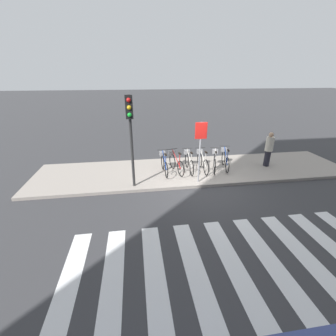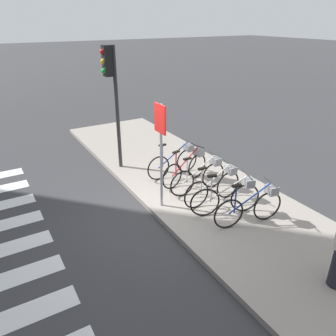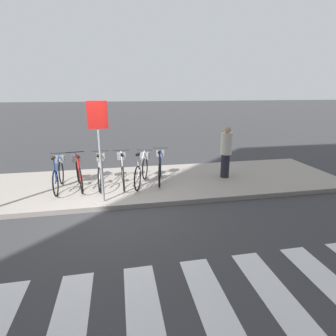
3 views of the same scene
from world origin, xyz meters
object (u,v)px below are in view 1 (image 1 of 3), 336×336
(parked_bicycle_1, at_px, (176,162))
(pedestrian, at_px, (269,149))
(parked_bicycle_5, at_px, (225,158))
(traffic_light, at_px, (130,123))
(parked_bicycle_4, at_px, (215,160))
(parked_bicycle_2, at_px, (189,161))
(sign_post, at_px, (200,143))
(parked_bicycle_0, at_px, (164,163))
(parked_bicycle_3, at_px, (202,161))

(parked_bicycle_1, relative_size, pedestrian, 0.99)
(parked_bicycle_5, relative_size, traffic_light, 0.47)
(parked_bicycle_4, bearing_deg, parked_bicycle_2, 175.83)
(pedestrian, xyz_separation_m, sign_post, (-3.56, -1.20, 0.78))
(parked_bicycle_0, distance_m, sign_post, 2.02)
(parked_bicycle_0, bearing_deg, parked_bicycle_3, 1.25)
(sign_post, bearing_deg, parked_bicycle_5, 38.96)
(parked_bicycle_4, relative_size, traffic_light, 0.46)
(parked_bicycle_4, bearing_deg, pedestrian, 2.14)
(parked_bicycle_1, bearing_deg, traffic_light, -145.39)
(parked_bicycle_3, bearing_deg, traffic_light, -157.53)
(parked_bicycle_2, distance_m, sign_post, 1.67)
(pedestrian, bearing_deg, parked_bicycle_4, -177.86)
(parked_bicycle_3, height_order, parked_bicycle_5, same)
(parked_bicycle_1, bearing_deg, parked_bicycle_3, -0.33)
(parked_bicycle_5, relative_size, sign_post, 0.66)
(parked_bicycle_0, xyz_separation_m, sign_post, (1.20, -1.14, 1.16))
(parked_bicycle_4, distance_m, pedestrian, 2.56)
(parked_bicycle_1, height_order, parked_bicycle_4, same)
(parked_bicycle_1, height_order, parked_bicycle_2, same)
(sign_post, bearing_deg, parked_bicycle_1, 120.47)
(parked_bicycle_0, xyz_separation_m, pedestrian, (4.76, 0.07, 0.38))
(parked_bicycle_1, relative_size, traffic_light, 0.47)
(parked_bicycle_3, relative_size, parked_bicycle_4, 1.05)
(parked_bicycle_1, height_order, traffic_light, traffic_light)
(parked_bicycle_5, xyz_separation_m, sign_post, (-1.57, -1.27, 1.16))
(parked_bicycle_0, xyz_separation_m, traffic_light, (-1.28, -1.19, 1.95))
(parked_bicycle_2, xyz_separation_m, traffic_light, (-2.37, -1.25, 1.95))
(parked_bicycle_3, bearing_deg, parked_bicycle_2, 178.26)
(parked_bicycle_5, distance_m, sign_post, 2.33)
(parked_bicycle_2, xyz_separation_m, pedestrian, (3.67, 0.01, 0.38))
(traffic_light, bearing_deg, parked_bicycle_1, 34.61)
(parked_bicycle_0, relative_size, parked_bicycle_2, 1.00)
(parked_bicycle_1, distance_m, parked_bicycle_5, 2.27)
(parked_bicycle_0, bearing_deg, sign_post, -43.50)
(parked_bicycle_0, distance_m, parked_bicycle_2, 1.09)
(parked_bicycle_3, xyz_separation_m, parked_bicycle_5, (1.08, 0.10, 0.00))
(parked_bicycle_5, bearing_deg, traffic_light, -161.91)
(parked_bicycle_0, xyz_separation_m, parked_bicycle_1, (0.50, 0.04, 0.00))
(parked_bicycle_4, bearing_deg, sign_post, -133.01)
(parked_bicycle_5, height_order, traffic_light, traffic_light)
(parked_bicycle_0, bearing_deg, parked_bicycle_1, 4.92)
(parked_bicycle_4, bearing_deg, parked_bicycle_1, 177.61)
(parked_bicycle_1, bearing_deg, pedestrian, 0.30)
(parked_bicycle_1, xyz_separation_m, parked_bicycle_4, (1.73, -0.07, 0.00))
(parked_bicycle_2, distance_m, traffic_light, 3.32)
(parked_bicycle_1, height_order, sign_post, sign_post)
(parked_bicycle_0, xyz_separation_m, parked_bicycle_3, (1.68, 0.04, 0.00))
(parked_bicycle_2, bearing_deg, parked_bicycle_5, 2.66)
(traffic_light, height_order, sign_post, traffic_light)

